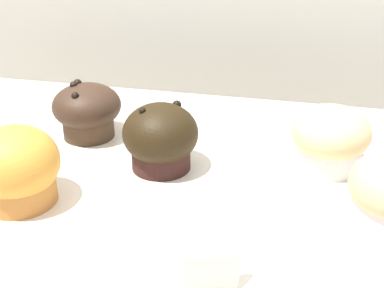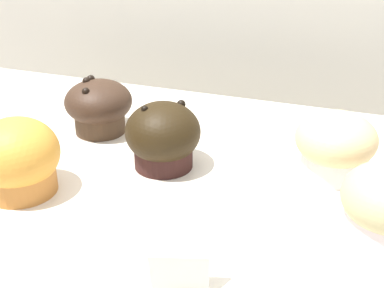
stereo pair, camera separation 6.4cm
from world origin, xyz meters
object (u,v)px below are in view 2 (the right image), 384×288
at_px(muffin_back_left, 335,145).
at_px(muffin_back_right, 99,106).
at_px(muffin_front_right, 163,137).
at_px(muffin_front_center, 18,159).

height_order(muffin_back_left, muffin_back_right, same).
bearing_deg(muffin_back_right, muffin_front_right, -27.92).
height_order(muffin_front_center, muffin_back_right, muffin_front_center).
relative_size(muffin_front_center, muffin_back_right, 1.02).
distance_m(muffin_back_right, muffin_front_right, 0.14).
bearing_deg(muffin_front_right, muffin_front_center, -140.13).
relative_size(muffin_back_right, muffin_front_right, 1.02).
bearing_deg(muffin_front_right, muffin_back_left, 13.27).
distance_m(muffin_back_left, muffin_back_right, 0.33).
distance_m(muffin_front_center, muffin_back_right, 0.18).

